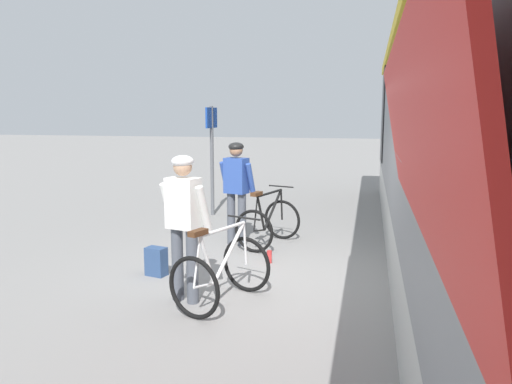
{
  "coord_description": "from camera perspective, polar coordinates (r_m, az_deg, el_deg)",
  "views": [
    {
      "loc": [
        1.18,
        -6.52,
        2.23
      ],
      "look_at": [
        -0.5,
        0.79,
        1.05
      ],
      "focal_mm": 34.83,
      "sensor_mm": 36.0,
      "label": 1
    }
  ],
  "objects": [
    {
      "name": "cyclist_far_in_blue",
      "position": [
        8.42,
        -2.26,
        0.91
      ],
      "size": [
        0.66,
        0.43,
        1.76
      ],
      "color": "#4C515B",
      "rests_on": "ground"
    },
    {
      "name": "cyclist_near_in_white",
      "position": [
        5.9,
        -8.28,
        -2.67
      ],
      "size": [
        0.66,
        0.42,
        1.76
      ],
      "color": "#4C515B",
      "rests_on": "ground"
    },
    {
      "name": "ground_plane",
      "position": [
        6.99,
        2.56,
        -9.67
      ],
      "size": [
        80.0,
        80.0,
        0.0
      ],
      "primitive_type": "plane",
      "color": "gray"
    },
    {
      "name": "water_bottle_near_the_bikes",
      "position": [
        7.57,
        1.54,
        -7.45
      ],
      "size": [
        0.08,
        0.08,
        0.19
      ],
      "primitive_type": "cylinder",
      "color": "red",
      "rests_on": "ground"
    },
    {
      "name": "bicycle_near_white",
      "position": [
        5.92,
        -3.98,
        -9.1
      ],
      "size": [
        1.04,
        1.25,
        0.99
      ],
      "color": "black",
      "rests_on": "ground"
    },
    {
      "name": "bicycle_far_black",
      "position": [
        8.47,
        1.45,
        -3.52
      ],
      "size": [
        0.99,
        1.23,
        0.99
      ],
      "color": "black",
      "rests_on": "ground"
    },
    {
      "name": "backpack_on_platform",
      "position": [
        7.11,
        -11.38,
        -7.83
      ],
      "size": [
        0.31,
        0.24,
        0.4
      ],
      "primitive_type": "cube",
      "rotation": [
        0.0,
        0.0,
        -0.24
      ],
      "color": "navy",
      "rests_on": "ground"
    },
    {
      "name": "platform_sign_post",
      "position": [
        10.94,
        -5.1,
        5.73
      ],
      "size": [
        0.08,
        0.7,
        2.4
      ],
      "color": "#595B60",
      "rests_on": "ground"
    }
  ]
}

